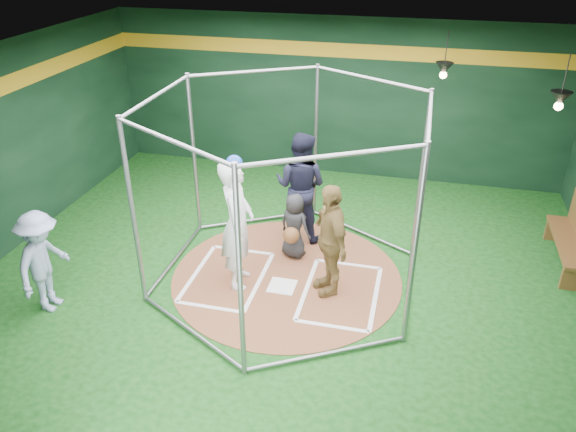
% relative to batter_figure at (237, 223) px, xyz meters
% --- Properties ---
extents(room_shell, '(10.10, 9.10, 3.53)m').
position_rel_batter_figure_xyz_m(room_shell, '(0.71, 0.33, 0.65)').
color(room_shell, '#0C370D').
rests_on(room_shell, ground).
extents(clay_disc, '(3.80, 3.80, 0.01)m').
position_rel_batter_figure_xyz_m(clay_disc, '(0.71, 0.32, -1.10)').
color(clay_disc, brown).
rests_on(clay_disc, ground).
extents(home_plate, '(0.43, 0.43, 0.01)m').
position_rel_batter_figure_xyz_m(home_plate, '(0.71, 0.02, -1.09)').
color(home_plate, white).
rests_on(home_plate, clay_disc).
extents(batter_box_left, '(1.17, 1.77, 0.01)m').
position_rel_batter_figure_xyz_m(batter_box_left, '(-0.24, 0.07, -1.09)').
color(batter_box_left, white).
rests_on(batter_box_left, clay_disc).
extents(batter_box_right, '(1.17, 1.77, 0.01)m').
position_rel_batter_figure_xyz_m(batter_box_right, '(1.66, 0.07, -1.09)').
color(batter_box_right, white).
rests_on(batter_box_right, clay_disc).
extents(batting_cage, '(4.05, 4.67, 3.00)m').
position_rel_batter_figure_xyz_m(batting_cage, '(0.71, 0.32, 0.39)').
color(batting_cage, gray).
rests_on(batting_cage, ground).
extents(pendant_lamp_near, '(0.34, 0.34, 0.90)m').
position_rel_batter_figure_xyz_m(pendant_lamp_near, '(2.91, 3.92, 1.63)').
color(pendant_lamp_near, black).
rests_on(pendant_lamp_near, room_shell).
extents(pendant_lamp_far, '(0.34, 0.34, 0.90)m').
position_rel_batter_figure_xyz_m(pendant_lamp_far, '(4.71, 2.32, 1.63)').
color(pendant_lamp_far, black).
rests_on(pendant_lamp_far, room_shell).
extents(batter_figure, '(0.66, 0.87, 2.22)m').
position_rel_batter_figure_xyz_m(batter_figure, '(0.00, 0.00, 0.00)').
color(batter_figure, white).
rests_on(batter_figure, clay_disc).
extents(visitor_leopard, '(0.94, 1.16, 1.85)m').
position_rel_batter_figure_xyz_m(visitor_leopard, '(1.45, 0.13, -0.17)').
color(visitor_leopard, '#A58546').
rests_on(visitor_leopard, clay_disc).
extents(catcher_figure, '(0.67, 0.67, 1.18)m').
position_rel_batter_figure_xyz_m(catcher_figure, '(0.68, 0.99, -0.51)').
color(catcher_figure, black).
rests_on(catcher_figure, clay_disc).
extents(umpire, '(1.11, 0.94, 2.02)m').
position_rel_batter_figure_xyz_m(umpire, '(0.63, 1.72, -0.08)').
color(umpire, black).
rests_on(umpire, clay_disc).
extents(bystander_blue, '(0.62, 1.06, 1.63)m').
position_rel_batter_figure_xyz_m(bystander_blue, '(-2.58, -1.31, -0.29)').
color(bystander_blue, '#8B99B8').
rests_on(bystander_blue, ground).
extents(dugout_bench, '(0.42, 1.81, 1.06)m').
position_rel_batter_figure_xyz_m(dugout_bench, '(5.34, 1.88, -0.57)').
color(dugout_bench, brown).
rests_on(dugout_bench, ground).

